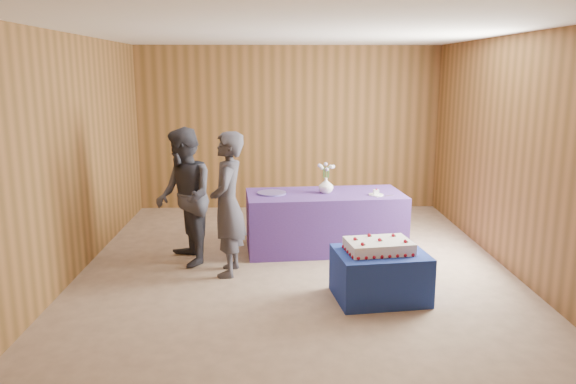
{
  "coord_description": "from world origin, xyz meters",
  "views": [
    {
      "loc": [
        -0.25,
        -6.35,
        2.29
      ],
      "look_at": [
        -0.08,
        0.1,
        0.89
      ],
      "focal_mm": 35.0,
      "sensor_mm": 36.0,
      "label": 1
    }
  ],
  "objects_px": {
    "vase": "(326,185)",
    "guest_right": "(184,197)",
    "guest_left": "(228,204)",
    "serving_table": "(325,221)",
    "sheet_cake": "(379,246)",
    "cake_table": "(380,275)"
  },
  "relations": [
    {
      "from": "serving_table",
      "to": "guest_left",
      "type": "height_order",
      "value": "guest_left"
    },
    {
      "from": "vase",
      "to": "guest_right",
      "type": "height_order",
      "value": "guest_right"
    },
    {
      "from": "vase",
      "to": "guest_left",
      "type": "distance_m",
      "value": 1.49
    },
    {
      "from": "serving_table",
      "to": "guest_right",
      "type": "height_order",
      "value": "guest_right"
    },
    {
      "from": "serving_table",
      "to": "guest_left",
      "type": "relative_size",
      "value": 1.22
    },
    {
      "from": "cake_table",
      "to": "guest_right",
      "type": "relative_size",
      "value": 0.55
    },
    {
      "from": "cake_table",
      "to": "sheet_cake",
      "type": "xyz_separation_m",
      "value": [
        -0.02,
        0.01,
        0.31
      ]
    },
    {
      "from": "cake_table",
      "to": "serving_table",
      "type": "xyz_separation_m",
      "value": [
        -0.42,
        1.64,
        0.12
      ]
    },
    {
      "from": "serving_table",
      "to": "vase",
      "type": "xyz_separation_m",
      "value": [
        0.01,
        0.02,
        0.47
      ]
    },
    {
      "from": "vase",
      "to": "guest_right",
      "type": "distance_m",
      "value": 1.81
    },
    {
      "from": "guest_left",
      "to": "guest_right",
      "type": "relative_size",
      "value": 1.0
    },
    {
      "from": "serving_table",
      "to": "sheet_cake",
      "type": "xyz_separation_m",
      "value": [
        0.4,
        -1.64,
        0.18
      ]
    },
    {
      "from": "guest_right",
      "to": "serving_table",
      "type": "bearing_deg",
      "value": 84.24
    },
    {
      "from": "sheet_cake",
      "to": "guest_right",
      "type": "relative_size",
      "value": 0.44
    },
    {
      "from": "serving_table",
      "to": "guest_left",
      "type": "distance_m",
      "value": 1.54
    },
    {
      "from": "cake_table",
      "to": "sheet_cake",
      "type": "relative_size",
      "value": 1.23
    },
    {
      "from": "vase",
      "to": "guest_left",
      "type": "relative_size",
      "value": 0.12
    },
    {
      "from": "guest_left",
      "to": "vase",
      "type": "bearing_deg",
      "value": 131.17
    },
    {
      "from": "sheet_cake",
      "to": "guest_left",
      "type": "xyz_separation_m",
      "value": [
        -1.58,
        0.76,
        0.26
      ]
    },
    {
      "from": "cake_table",
      "to": "vase",
      "type": "xyz_separation_m",
      "value": [
        -0.41,
        1.66,
        0.6
      ]
    },
    {
      "from": "sheet_cake",
      "to": "vase",
      "type": "xyz_separation_m",
      "value": [
        -0.38,
        1.65,
        0.29
      ]
    },
    {
      "from": "cake_table",
      "to": "sheet_cake",
      "type": "height_order",
      "value": "sheet_cake"
    }
  ]
}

